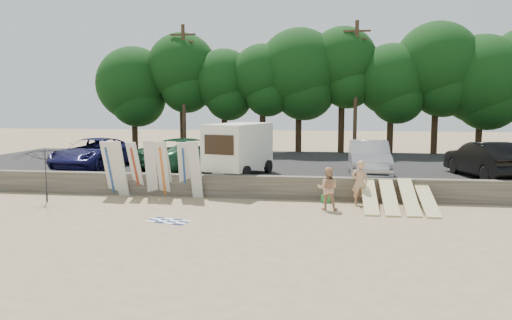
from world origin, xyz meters
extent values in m
plane|color=tan|center=(0.00, 0.00, 0.00)|extent=(120.00, 120.00, 0.00)
cube|color=#6B6356|center=(0.00, 3.00, 0.50)|extent=(44.00, 0.50, 1.00)
cube|color=#282828|center=(0.00, 10.50, 0.35)|extent=(44.00, 14.50, 0.70)
cylinder|color=#382616|center=(-14.37, 17.60, 2.38)|extent=(0.44, 0.44, 3.37)
sphere|color=#174614|center=(-14.37, 17.60, 5.67)|extent=(5.56, 5.56, 5.56)
cylinder|color=#382616|center=(-10.58, 17.60, 2.77)|extent=(0.44, 0.44, 4.14)
sphere|color=#174614|center=(-10.58, 17.60, 6.82)|extent=(5.14, 5.14, 5.14)
cylinder|color=#382616|center=(-7.40, 17.60, 2.45)|extent=(0.44, 0.44, 3.50)
sphere|color=#174614|center=(-7.40, 17.60, 5.86)|extent=(4.62, 4.62, 4.62)
cylinder|color=#382616|center=(-4.50, 17.15, 2.56)|extent=(0.44, 0.44, 3.72)
sphere|color=#174614|center=(-4.50, 17.15, 6.19)|extent=(4.48, 4.48, 4.48)
cylinder|color=#382616|center=(-1.93, 17.60, 2.69)|extent=(0.44, 0.44, 3.97)
sphere|color=#174614|center=(-1.93, 17.60, 6.57)|extent=(5.98, 5.98, 5.98)
cylinder|color=#382616|center=(1.12, 17.60, 2.88)|extent=(0.44, 0.44, 4.36)
sphere|color=#174614|center=(1.12, 17.60, 7.14)|extent=(4.90, 4.90, 4.90)
cylinder|color=#382616|center=(4.51, 17.40, 2.44)|extent=(0.44, 0.44, 3.48)
sphere|color=#174614|center=(4.51, 17.40, 5.84)|extent=(5.01, 5.01, 5.01)
cylinder|color=#382616|center=(7.54, 17.60, 2.78)|extent=(0.44, 0.44, 4.17)
sphere|color=#174614|center=(7.54, 17.60, 6.86)|extent=(5.86, 5.86, 5.86)
cylinder|color=#382616|center=(10.50, 17.60, 2.44)|extent=(0.44, 0.44, 3.47)
sphere|color=#174614|center=(10.50, 17.60, 5.83)|extent=(6.07, 6.07, 6.07)
cylinder|color=#473321|center=(-10.00, 16.00, 5.20)|extent=(0.26, 0.26, 9.00)
cube|color=#473321|center=(-10.00, 16.00, 9.00)|extent=(1.80, 0.12, 0.12)
cube|color=#473321|center=(-10.00, 16.00, 8.50)|extent=(1.50, 0.10, 0.10)
cylinder|color=#473321|center=(2.00, 16.00, 5.20)|extent=(0.26, 0.26, 9.00)
cube|color=#473321|center=(2.00, 16.00, 9.00)|extent=(1.80, 0.12, 0.12)
cube|color=#473321|center=(2.00, 16.00, 8.50)|extent=(1.50, 0.10, 0.10)
cube|color=silver|center=(-4.11, 5.15, 2.13)|extent=(2.99, 4.33, 2.17)
cube|color=black|center=(-4.66, 3.24, 2.32)|extent=(1.43, 0.45, 0.89)
cylinder|color=black|center=(-5.46, 4.21, 1.02)|extent=(0.37, 0.68, 0.65)
cylinder|color=black|center=(-3.47, 3.63, 1.02)|extent=(0.37, 0.68, 0.65)
cylinder|color=black|center=(-4.74, 6.67, 1.02)|extent=(0.37, 0.68, 0.65)
cylinder|color=black|center=(-2.76, 6.09, 1.02)|extent=(0.37, 0.68, 0.65)
imported|color=#141344|center=(-12.31, 6.58, 1.51)|extent=(3.01, 5.97, 1.62)
imported|color=#174027|center=(-7.02, 6.54, 1.55)|extent=(4.87, 6.73, 1.70)
imported|color=gray|center=(2.16, 5.80, 1.55)|extent=(1.81, 5.15, 1.70)
imported|color=black|center=(7.54, 5.90, 1.55)|extent=(2.84, 5.43, 1.70)
cube|color=silver|center=(-9.52, 2.48, 1.25)|extent=(0.57, 0.85, 2.51)
cube|color=silver|center=(-9.02, 2.41, 1.26)|extent=(0.56, 0.81, 2.52)
cube|color=silver|center=(-8.34, 2.58, 1.25)|extent=(0.64, 0.93, 2.49)
cube|color=silver|center=(-7.62, 2.56, 1.28)|extent=(0.53, 0.64, 2.55)
cube|color=silver|center=(-7.06, 2.52, 1.27)|extent=(0.53, 0.73, 2.53)
cube|color=silver|center=(-6.99, 2.63, 1.25)|extent=(0.62, 0.88, 2.51)
cube|color=silver|center=(-6.11, 2.63, 1.25)|extent=(0.61, 0.90, 2.50)
cube|color=silver|center=(-5.59, 2.57, 1.25)|extent=(0.55, 0.85, 2.50)
cube|color=silver|center=(-5.54, 2.39, 1.28)|extent=(0.60, 0.68, 2.55)
cube|color=#D9CC89|center=(1.86, 1.39, 0.49)|extent=(0.56, 2.88, 0.98)
cube|color=#D9CC89|center=(2.61, 1.37, 0.50)|extent=(0.56, 2.87, 1.00)
cube|color=#D9CC89|center=(3.38, 1.38, 0.52)|extent=(0.56, 2.86, 1.04)
cube|color=#D9CC89|center=(4.07, 1.34, 0.41)|extent=(0.56, 2.92, 0.82)
imported|color=tan|center=(1.51, 2.06, 0.93)|extent=(0.71, 0.50, 1.86)
imported|color=tan|center=(0.21, 0.94, 0.85)|extent=(0.87, 0.70, 1.69)
cube|color=#268C35|center=(0.14, 2.40, 0.16)|extent=(0.42, 0.35, 0.32)
cube|color=#F1501C|center=(2.68, 2.40, 0.11)|extent=(0.38, 0.35, 0.22)
plane|color=white|center=(-5.39, -1.85, 0.01)|extent=(1.85, 1.85, 0.00)
imported|color=black|center=(-11.54, 0.76, 1.17)|extent=(3.00, 2.96, 2.35)
camera|label=1|loc=(0.17, -18.62, 4.15)|focal=35.00mm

